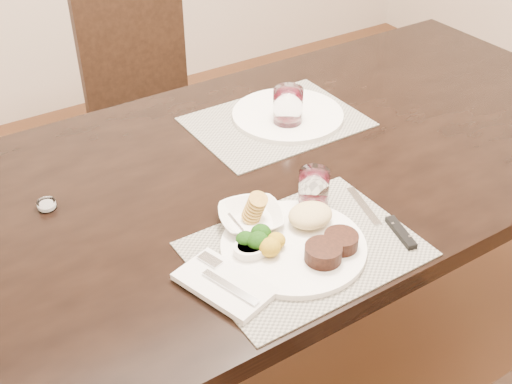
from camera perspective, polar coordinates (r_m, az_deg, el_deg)
ground_plane at (r=2.15m, az=2.78°, el=-13.73°), size 4.50×4.50×0.00m
dining_table at (r=1.70m, az=3.41°, el=1.08°), size 2.00×1.00×0.75m
chair_far at (r=2.49m, az=-9.46°, el=8.16°), size 0.42×0.42×0.90m
placemat_near at (r=1.35m, az=4.36°, el=-5.08°), size 0.46×0.34×0.00m
placemat_far at (r=1.80m, az=1.80°, el=6.26°), size 0.46×0.34×0.00m
dinner_plate at (r=1.34m, az=3.95°, el=-4.34°), size 0.31×0.31×0.05m
napkin_fork at (r=1.26m, az=-2.84°, el=-8.15°), size 0.16×0.21×0.02m
steak_knife at (r=1.43m, az=11.95°, el=-2.95°), size 0.06×0.25×0.01m
cracker_bowl at (r=1.40m, az=-0.45°, el=-2.28°), size 0.18×0.18×0.06m
sauce_ramekin at (r=1.32m, az=-0.35°, el=-5.11°), size 0.08×0.12×0.06m
wine_glass_near at (r=1.44m, az=5.15°, el=0.08°), size 0.07×0.07×0.09m
far_plate at (r=1.82m, az=2.84°, el=6.87°), size 0.31×0.31×0.01m
wine_glass_far at (r=1.75m, az=2.84°, el=7.32°), size 0.08×0.08×0.11m
salt_cellar at (r=1.53m, az=-18.11°, el=-1.12°), size 0.04×0.04×0.02m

